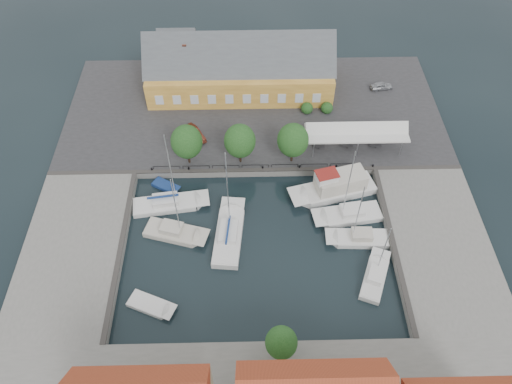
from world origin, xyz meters
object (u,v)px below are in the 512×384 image
center_sailboat (229,234)px  launch_sw (151,306)px  warehouse (236,69)px  west_boat_a (169,204)px  east_boat_c (375,277)px  east_boat_b (358,239)px  tent_canopy (357,133)px  car_red (195,134)px  launch_nw (166,187)px  west_boat_b (175,233)px  trawler (336,187)px  east_boat_a (349,215)px  car_silver (381,86)px

center_sailboat → launch_sw: center_sailboat is taller
launch_sw → warehouse: bearing=76.0°
center_sailboat → west_boat_a: size_ratio=1.09×
east_boat_c → east_boat_b: bearing=101.3°
east_boat_c → tent_canopy: bearing=88.5°
car_red → launch_nw: size_ratio=1.04×
east_boat_c → west_boat_b: west_boat_b is taller
trawler → car_red: bearing=152.3°
east_boat_a → east_boat_c: size_ratio=1.32×
car_silver → car_red: 30.65m
car_silver → west_boat_a: size_ratio=0.27×
trawler → east_boat_c: 13.49m
warehouse → center_sailboat: size_ratio=2.03×
car_red → east_boat_a: size_ratio=0.34×
trawler → east_boat_a: east_boat_a is taller
car_red → launch_nw: bearing=-146.8°
car_red → launch_nw: car_red is taller
east_boat_a → launch_nw: (-23.76, 5.50, -0.17)m
trawler → launch_sw: size_ratio=2.07×
tent_canopy → east_boat_a: east_boat_a is taller
east_boat_b → west_boat_b: 22.56m
car_silver → center_sailboat: size_ratio=0.25×
center_sailboat → east_boat_c: bearing=-20.6°
warehouse → east_boat_a: bearing=-60.7°
launch_sw → center_sailboat: bearing=47.7°
warehouse → center_sailboat: 28.47m
car_silver → car_red: (-28.79, -10.52, 0.11)m
west_boat_a → car_silver: bearing=35.3°
car_red → launch_sw: (-3.43, -26.15, -1.61)m
warehouse → west_boat_a: bearing=-110.5°
tent_canopy → launch_sw: tent_canopy is taller
east_boat_c → warehouse: bearing=115.0°
east_boat_a → launch_sw: east_boat_a is taller
east_boat_c → launch_sw: east_boat_c is taller
tent_canopy → east_boat_c: 20.95m
warehouse → launch_sw: size_ratio=4.92×
car_silver → east_boat_a: (-8.53, -24.59, -1.33)m
east_boat_c → launch_sw: bearing=-173.2°
launch_sw → trawler: bearing=35.7°
east_boat_a → west_boat_b: bearing=-173.9°
tent_canopy → car_silver: (6.24, 12.99, -2.09)m
west_boat_a → launch_nw: 3.30m
trawler → east_boat_c: size_ratio=1.27×
center_sailboat → launch_sw: 12.68m
east_boat_b → east_boat_c: east_boat_b is taller
warehouse → east_boat_a: east_boat_a is taller
center_sailboat → west_boat_b: 6.71m
car_red → east_boat_a: 24.71m
car_silver → trawler: (-9.76, -20.52, -0.57)m
center_sailboat → west_boat_a: center_sailboat is taller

